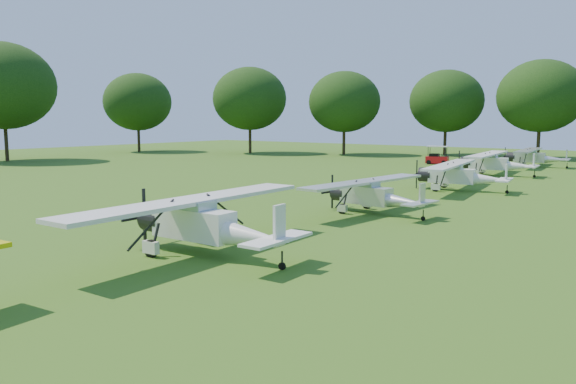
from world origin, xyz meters
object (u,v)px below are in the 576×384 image
Objects in this scene: aircraft_4 at (373,193)px; aircraft_5 at (459,174)px; aircraft_6 at (494,162)px; aircraft_3 at (204,220)px; golf_cart at (437,158)px; aircraft_7 at (534,156)px.

aircraft_4 is 12.65m from aircraft_5.
aircraft_6 is at bearing 87.87° from aircraft_5.
aircraft_4 is (0.60, 12.39, -0.22)m from aircraft_3.
aircraft_6 is 4.17× the size of golf_cart.
golf_cart is at bearing 100.04° from aircraft_3.
aircraft_7 is 3.90× the size of golf_cart.
aircraft_3 is at bearing -99.89° from aircraft_5.
aircraft_3 is at bearing -90.84° from golf_cart.
aircraft_5 is at bearing 86.35° from aircraft_3.
aircraft_3 is 25.05m from aircraft_5.
golf_cart is at bearing 107.73° from aircraft_5.
aircraft_6 is 13.30m from golf_cart.
aircraft_7 is at bearing 81.83° from aircraft_6.
aircraft_6 reaches higher than golf_cart.
aircraft_6 is at bearing 88.98° from aircraft_3.
aircraft_5 is 0.97× the size of aircraft_6.
aircraft_4 is 0.95× the size of aircraft_7.
aircraft_4 is at bearing -85.87° from golf_cart.
golf_cart is (-10.00, -2.60, -0.51)m from aircraft_7.
aircraft_4 is 0.92× the size of aircraft_5.
aircraft_3 is 49.78m from aircraft_7.
aircraft_3 reaches higher than aircraft_5.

